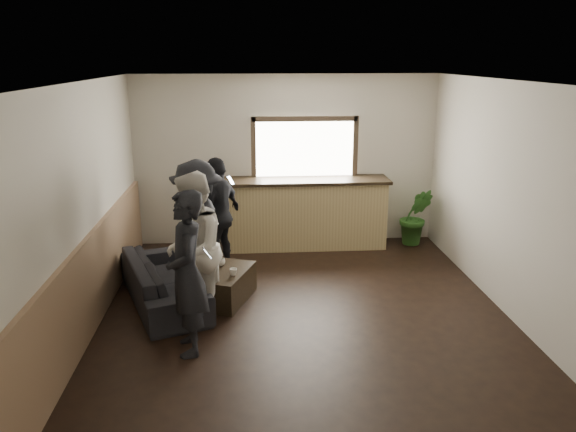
{
  "coord_description": "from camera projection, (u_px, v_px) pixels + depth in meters",
  "views": [
    {
      "loc": [
        -0.65,
        -6.18,
        3.07
      ],
      "look_at": [
        -0.16,
        0.4,
        1.18
      ],
      "focal_mm": 35.0,
      "sensor_mm": 36.0,
      "label": 1
    }
  ],
  "objects": [
    {
      "name": "ground",
      "position": [
        304.0,
        318.0,
        6.82
      ],
      "size": [
        5.0,
        6.0,
        0.01
      ],
      "primitive_type": "cube",
      "color": "black"
    },
    {
      "name": "room_shell",
      "position": [
        240.0,
        203.0,
        6.36
      ],
      "size": [
        5.01,
        6.01,
        2.8
      ],
      "color": "silver",
      "rests_on": "ground"
    },
    {
      "name": "bar_counter",
      "position": [
        306.0,
        209.0,
        9.25
      ],
      "size": [
        2.7,
        0.68,
        2.13
      ],
      "color": "tan",
      "rests_on": "ground"
    },
    {
      "name": "sofa",
      "position": [
        164.0,
        281.0,
        7.19
      ],
      "size": [
        1.42,
        2.13,
        0.58
      ],
      "primitive_type": "imported",
      "rotation": [
        0.0,
        0.0,
        1.92
      ],
      "color": "black",
      "rests_on": "ground"
    },
    {
      "name": "coffee_table",
      "position": [
        226.0,
        286.0,
        7.27
      ],
      "size": [
        0.8,
        1.03,
        0.4
      ],
      "primitive_type": "cube",
      "rotation": [
        0.0,
        0.0,
        -0.36
      ],
      "color": "black",
      "rests_on": "ground"
    },
    {
      "name": "cup_a",
      "position": [
        221.0,
        262.0,
        7.39
      ],
      "size": [
        0.13,
        0.13,
        0.1
      ],
      "primitive_type": "imported",
      "rotation": [
        0.0,
        0.0,
        4.65
      ],
      "color": "silver",
      "rests_on": "coffee_table"
    },
    {
      "name": "cup_b",
      "position": [
        233.0,
        272.0,
        7.07
      ],
      "size": [
        0.13,
        0.13,
        0.09
      ],
      "primitive_type": "imported",
      "rotation": [
        0.0,
        0.0,
        0.44
      ],
      "color": "silver",
      "rests_on": "coffee_table"
    },
    {
      "name": "potted_plant",
      "position": [
        416.0,
        217.0,
        9.38
      ],
      "size": [
        0.58,
        0.49,
        0.97
      ],
      "primitive_type": "imported",
      "rotation": [
        0.0,
        0.0,
        -0.12
      ],
      "color": "#2D6623",
      "rests_on": "ground"
    },
    {
      "name": "person_a",
      "position": [
        187.0,
        273.0,
        5.85
      ],
      "size": [
        0.53,
        0.71,
        1.78
      ],
      "rotation": [
        0.0,
        0.0,
        -1.4
      ],
      "color": "black",
      "rests_on": "ground"
    },
    {
      "name": "person_b",
      "position": [
        193.0,
        249.0,
        6.54
      ],
      "size": [
        0.77,
        0.94,
        1.81
      ],
      "rotation": [
        0.0,
        0.0,
        -1.67
      ],
      "color": "beige",
      "rests_on": "ground"
    },
    {
      "name": "person_c",
      "position": [
        198.0,
        230.0,
        7.25
      ],
      "size": [
        0.77,
        1.23,
        1.82
      ],
      "rotation": [
        0.0,
        0.0,
        -1.65
      ],
      "color": "black",
      "rests_on": "ground"
    },
    {
      "name": "person_d",
      "position": [
        219.0,
        215.0,
        8.1
      ],
      "size": [
        0.86,
        1.07,
        1.71
      ],
      "rotation": [
        0.0,
        0.0,
        -2.09
      ],
      "color": "black",
      "rests_on": "ground"
    }
  ]
}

